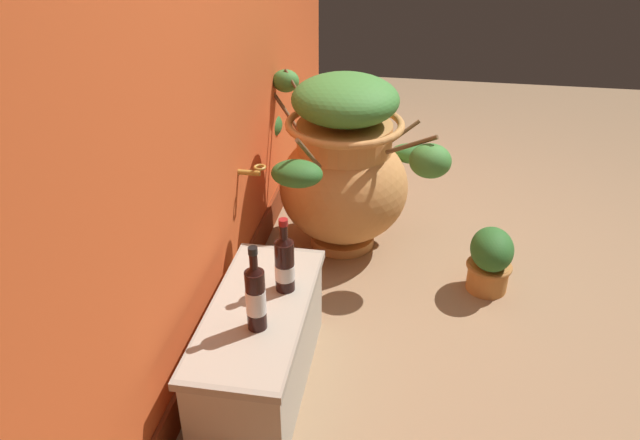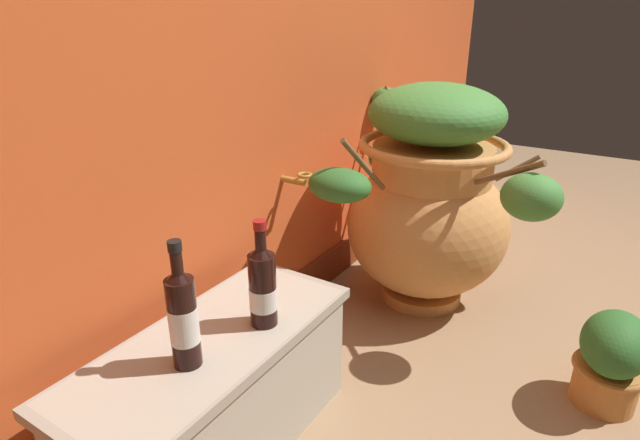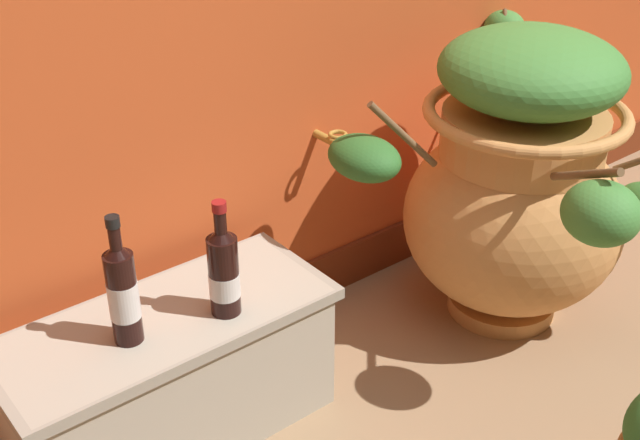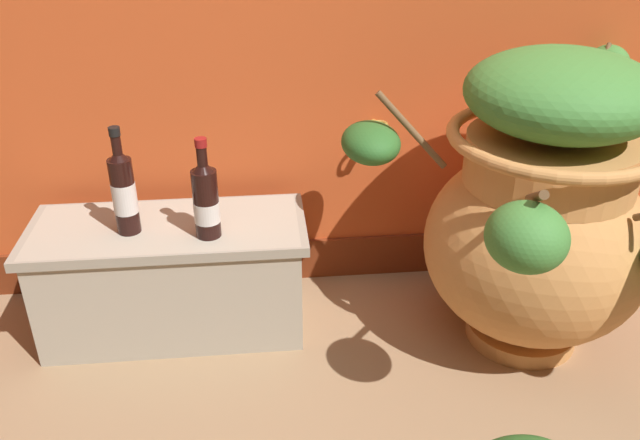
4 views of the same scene
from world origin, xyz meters
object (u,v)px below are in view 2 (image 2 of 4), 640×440
at_px(terracotta_urn, 429,200).
at_px(potted_shrub, 612,358).
at_px(wine_bottle_left, 263,284).
at_px(wine_bottle_middle, 183,315).

height_order(terracotta_urn, potted_shrub, terracotta_urn).
bearing_deg(wine_bottle_left, potted_shrub, -51.58).
distance_m(wine_bottle_middle, potted_shrub, 1.29).
relative_size(terracotta_urn, wine_bottle_left, 3.43).
bearing_deg(potted_shrub, wine_bottle_left, 128.42).
xyz_separation_m(wine_bottle_left, potted_shrub, (0.65, -0.83, -0.32)).
xyz_separation_m(terracotta_urn, potted_shrub, (-0.30, -0.73, -0.28)).
relative_size(terracotta_urn, wine_bottle_middle, 3.19).
relative_size(wine_bottle_left, potted_shrub, 0.96).
height_order(wine_bottle_left, potted_shrub, wine_bottle_left).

